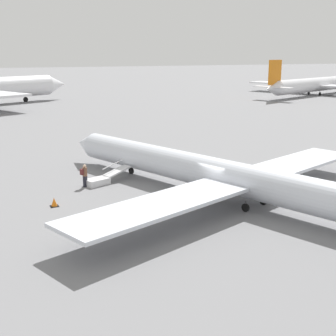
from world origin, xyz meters
TOP-DOWN VIEW (x-y plane):
  - ground_plane at (0.00, 0.00)m, footprint 600.00×600.00m
  - airplane_main at (-0.85, -0.32)m, footprint 33.37×26.52m
  - airplane_far_right at (62.20, -64.59)m, footprint 36.55×46.11m
  - boarding_stairs at (7.01, 6.51)m, footprint 2.36×4.11m
  - passenger at (6.74, 7.88)m, footprint 0.44×0.57m
  - traffic_cone_near_stairs at (3.01, 10.91)m, footprint 0.55×0.55m

SIDE VIEW (x-z plane):
  - ground_plane at x=0.00m, z-range 0.00..0.00m
  - traffic_cone_near_stairs at x=3.01m, z-range -0.02..0.58m
  - boarding_stairs at x=7.01m, z-range -0.41..1.12m
  - passenger at x=6.74m, z-range 0.13..1.87m
  - airplane_main at x=-0.85m, z-range -1.18..4.65m
  - airplane_far_right at x=62.20m, z-range -1.71..6.71m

